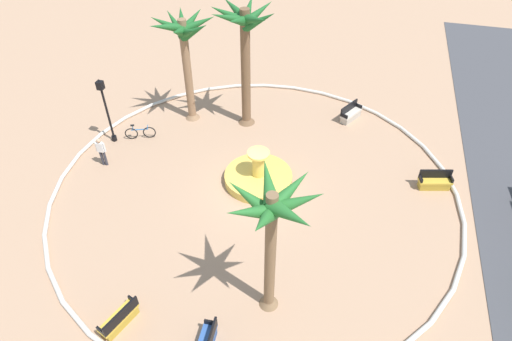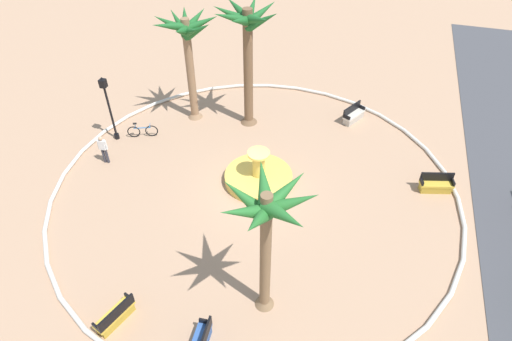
% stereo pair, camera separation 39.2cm
% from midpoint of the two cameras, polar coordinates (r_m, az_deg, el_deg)
% --- Properties ---
extents(ground_plane, '(80.00, 80.00, 0.00)m').
position_cam_midpoint_polar(ground_plane, '(21.67, 0.38, -2.25)').
color(ground_plane, tan).
extents(plaza_curb, '(19.88, 19.88, 0.20)m').
position_cam_midpoint_polar(plaza_curb, '(21.60, 0.38, -2.05)').
color(plaza_curb, silver).
rests_on(plaza_curb, ground).
extents(fountain, '(3.41, 3.41, 1.85)m').
position_cam_midpoint_polar(fountain, '(21.83, 0.84, -0.83)').
color(fountain, gold).
rests_on(fountain, ground).
extents(palm_tree_near_fountain, '(3.33, 3.28, 6.13)m').
position_cam_midpoint_polar(palm_tree_near_fountain, '(13.71, 2.26, -6.57)').
color(palm_tree_near_fountain, brown).
rests_on(palm_tree_near_fountain, ground).
extents(palm_tree_by_curb, '(3.59, 3.53, 6.34)m').
position_cam_midpoint_polar(palm_tree_by_curb, '(24.43, -8.55, 16.59)').
color(palm_tree_by_curb, '#8E6B4C').
rests_on(palm_tree_by_curb, ground).
extents(palm_tree_mid_plaza, '(3.73, 3.63, 7.07)m').
position_cam_midpoint_polar(palm_tree_mid_plaza, '(23.52, -0.68, 16.89)').
color(palm_tree_mid_plaza, brown).
rests_on(palm_tree_mid_plaza, ground).
extents(bench_east, '(0.89, 1.67, 1.00)m').
position_cam_midpoint_polar(bench_east, '(23.11, 22.96, -1.80)').
color(bench_east, gold).
rests_on(bench_east, ground).
extents(bench_north, '(1.68, 1.00, 1.00)m').
position_cam_midpoint_polar(bench_north, '(17.56, -17.31, -17.79)').
color(bench_north, gold).
rests_on(bench_north, ground).
extents(bench_southeast, '(1.64, 1.21, 1.00)m').
position_cam_midpoint_polar(bench_southeast, '(26.71, 13.06, 7.01)').
color(bench_southeast, beige).
rests_on(bench_southeast, ground).
extents(lamppost, '(0.32, 0.32, 3.91)m').
position_cam_midpoint_polar(lamppost, '(24.72, -18.36, 8.28)').
color(lamppost, black).
rests_on(lamppost, ground).
extents(bicycle_red_frame, '(0.72, 1.62, 0.94)m').
position_cam_midpoint_polar(bicycle_red_frame, '(25.48, -14.23, 5.05)').
color(bicycle_red_frame, black).
rests_on(bicycle_red_frame, ground).
extents(person_cyclist_helmet, '(0.23, 0.53, 1.68)m').
position_cam_midpoint_polar(person_cyclist_helmet, '(23.83, -18.96, 2.78)').
color(person_cyclist_helmet, '#33333D').
rests_on(person_cyclist_helmet, ground).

